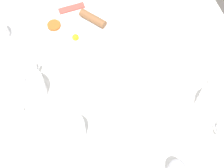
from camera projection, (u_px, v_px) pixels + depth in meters
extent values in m
plane|color=#4C4742|center=(112.00, 149.00, 1.77)|extent=(8.00, 8.00, 0.00)
cube|color=silver|center=(112.00, 89.00, 1.10)|extent=(1.03, 1.17, 0.03)
cylinder|color=brown|center=(166.00, 18.00, 1.74)|extent=(0.04, 0.04, 0.75)
cylinder|color=white|center=(74.00, 25.00, 1.21)|extent=(0.29, 0.29, 0.01)
cylinder|color=white|center=(76.00, 39.00, 1.17)|extent=(0.06, 0.06, 0.00)
sphere|color=yellow|center=(75.00, 37.00, 1.16)|extent=(0.03, 0.03, 0.03)
cylinder|color=brown|center=(93.00, 18.00, 1.19)|extent=(0.09, 0.11, 0.03)
cube|color=#B74C42|center=(72.00, 8.00, 1.23)|extent=(0.11, 0.04, 0.01)
cylinder|color=#D16023|center=(54.00, 25.00, 1.19)|extent=(0.05, 0.05, 0.01)
cylinder|color=white|center=(28.00, 88.00, 1.03)|extent=(0.12, 0.12, 0.09)
cylinder|color=white|center=(24.00, 81.00, 0.99)|extent=(0.08, 0.08, 0.01)
sphere|color=white|center=(23.00, 79.00, 0.98)|extent=(0.02, 0.02, 0.02)
cone|color=white|center=(19.00, 107.00, 0.99)|extent=(0.04, 0.06, 0.05)
torus|color=white|center=(34.00, 72.00, 1.06)|extent=(0.04, 0.07, 0.07)
cylinder|color=white|center=(215.00, 104.00, 1.01)|extent=(0.12, 0.12, 0.09)
cylinder|color=white|center=(219.00, 98.00, 0.96)|extent=(0.08, 0.08, 0.01)
sphere|color=white|center=(221.00, 96.00, 0.95)|extent=(0.02, 0.02, 0.02)
cone|color=white|center=(212.00, 83.00, 1.03)|extent=(0.03, 0.06, 0.05)
torus|color=white|center=(218.00, 123.00, 0.98)|extent=(0.03, 0.07, 0.07)
cylinder|color=white|center=(73.00, 130.00, 0.96)|extent=(0.08, 0.08, 0.09)
cylinder|color=white|center=(130.00, 65.00, 1.07)|extent=(0.08, 0.08, 0.10)
cylinder|color=white|center=(144.00, 140.00, 0.97)|extent=(0.06, 0.06, 0.06)
torus|color=white|center=(155.00, 137.00, 0.97)|extent=(0.04, 0.01, 0.04)
sphere|color=#BCBCC1|center=(177.00, 168.00, 0.86)|extent=(0.05, 0.05, 0.05)
cube|color=silver|center=(190.00, 33.00, 1.19)|extent=(0.14, 0.16, 0.00)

